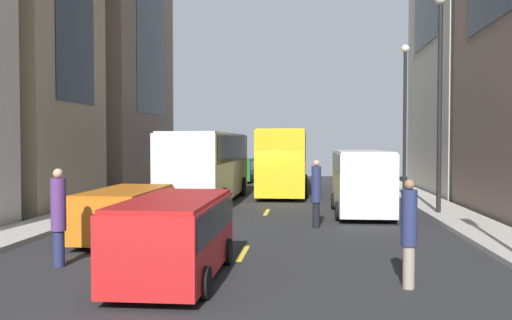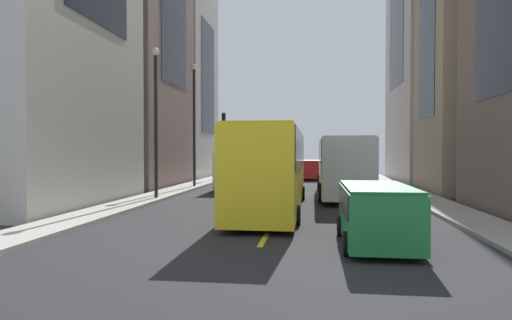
{
  "view_description": "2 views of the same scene",
  "coord_description": "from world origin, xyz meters",
  "px_view_note": "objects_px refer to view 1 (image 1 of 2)",
  "views": [
    {
      "loc": [
        1.67,
        -26.65,
        2.92
      ],
      "look_at": [
        -0.83,
        -0.15,
        2.05
      ],
      "focal_mm": 38.08,
      "sensor_mm": 36.0,
      "label": 1
    },
    {
      "loc": [
        -1.45,
        25.56,
        2.67
      ],
      "look_at": [
        1.6,
        2.05,
        2.14
      ],
      "focal_mm": 31.04,
      "sensor_mm": 36.0,
      "label": 2
    }
  ],
  "objects_px": {
    "car_green_0": "(241,168)",
    "pedestrian_walking_far": "(58,215)",
    "pedestrian_waiting_curb": "(194,161)",
    "streetcar_yellow": "(285,156)",
    "delivery_van_white": "(362,177)",
    "pedestrian_crossing_near": "(409,230)",
    "car_red_1": "(175,231)",
    "pedestrian_crossing_mid": "(316,192)",
    "car_orange_2": "(126,210)",
    "city_bus_white": "(209,161)"
  },
  "relations": [
    {
      "from": "pedestrian_waiting_curb",
      "to": "pedestrian_crossing_near",
      "type": "xyz_separation_m",
      "value": [
        11.36,
        -33.34,
        -0.15
      ]
    },
    {
      "from": "pedestrian_waiting_curb",
      "to": "car_orange_2",
      "type": "bearing_deg",
      "value": -92.67
    },
    {
      "from": "city_bus_white",
      "to": "car_green_0",
      "type": "bearing_deg",
      "value": 90.35
    },
    {
      "from": "car_red_1",
      "to": "pedestrian_crossing_mid",
      "type": "relative_size",
      "value": 2.01
    },
    {
      "from": "pedestrian_waiting_curb",
      "to": "delivery_van_white",
      "type": "bearing_deg",
      "value": -73.14
    },
    {
      "from": "car_green_0",
      "to": "car_red_1",
      "type": "height_order",
      "value": "car_red_1"
    },
    {
      "from": "car_red_1",
      "to": "pedestrian_crossing_mid",
      "type": "height_order",
      "value": "pedestrian_crossing_mid"
    },
    {
      "from": "delivery_van_white",
      "to": "pedestrian_waiting_curb",
      "type": "height_order",
      "value": "delivery_van_white"
    },
    {
      "from": "city_bus_white",
      "to": "car_green_0",
      "type": "relative_size",
      "value": 2.62
    },
    {
      "from": "pedestrian_waiting_curb",
      "to": "streetcar_yellow",
      "type": "bearing_deg",
      "value": -66.5
    },
    {
      "from": "pedestrian_crossing_mid",
      "to": "pedestrian_walking_far",
      "type": "relative_size",
      "value": 1.01
    },
    {
      "from": "pedestrian_crossing_mid",
      "to": "car_green_0",
      "type": "bearing_deg",
      "value": 48.0
    },
    {
      "from": "city_bus_white",
      "to": "car_orange_2",
      "type": "relative_size",
      "value": 2.5
    },
    {
      "from": "pedestrian_crossing_near",
      "to": "streetcar_yellow",
      "type": "bearing_deg",
      "value": 80.84
    },
    {
      "from": "city_bus_white",
      "to": "delivery_van_white",
      "type": "distance_m",
      "value": 8.09
    },
    {
      "from": "city_bus_white",
      "to": "streetcar_yellow",
      "type": "distance_m",
      "value": 7.21
    },
    {
      "from": "car_red_1",
      "to": "pedestrian_crossing_near",
      "type": "distance_m",
      "value": 4.84
    },
    {
      "from": "streetcar_yellow",
      "to": "pedestrian_waiting_curb",
      "type": "xyz_separation_m",
      "value": [
        -8.0,
        11.87,
        -0.8
      ]
    },
    {
      "from": "city_bus_white",
      "to": "pedestrian_waiting_curb",
      "type": "relative_size",
      "value": 5.0
    },
    {
      "from": "delivery_van_white",
      "to": "pedestrian_crossing_mid",
      "type": "relative_size",
      "value": 2.4
    },
    {
      "from": "pedestrian_crossing_near",
      "to": "pedestrian_walking_far",
      "type": "height_order",
      "value": "pedestrian_walking_far"
    },
    {
      "from": "delivery_van_white",
      "to": "pedestrian_crossing_mid",
      "type": "bearing_deg",
      "value": -117.72
    },
    {
      "from": "streetcar_yellow",
      "to": "car_green_0",
      "type": "distance_m",
      "value": 8.07
    },
    {
      "from": "car_green_0",
      "to": "pedestrian_crossing_near",
      "type": "bearing_deg",
      "value": -76.44
    },
    {
      "from": "car_orange_2",
      "to": "car_green_0",
      "type": "bearing_deg",
      "value": 88.71
    },
    {
      "from": "streetcar_yellow",
      "to": "pedestrian_walking_far",
      "type": "xyz_separation_m",
      "value": [
        -4.47,
        -20.3,
        -0.89
      ]
    },
    {
      "from": "car_green_0",
      "to": "pedestrian_waiting_curb",
      "type": "relative_size",
      "value": 1.91
    },
    {
      "from": "city_bus_white",
      "to": "car_green_0",
      "type": "xyz_separation_m",
      "value": [
        -0.08,
        13.48,
        -1.01
      ]
    },
    {
      "from": "streetcar_yellow",
      "to": "car_orange_2",
      "type": "distance_m",
      "value": 17.18
    },
    {
      "from": "streetcar_yellow",
      "to": "pedestrian_crossing_mid",
      "type": "distance_m",
      "value": 14.07
    },
    {
      "from": "city_bus_white",
      "to": "car_orange_2",
      "type": "distance_m",
      "value": 10.41
    },
    {
      "from": "car_green_0",
      "to": "pedestrian_walking_far",
      "type": "height_order",
      "value": "pedestrian_walking_far"
    },
    {
      "from": "pedestrian_waiting_curb",
      "to": "pedestrian_crossing_mid",
      "type": "relative_size",
      "value": 0.95
    },
    {
      "from": "pedestrian_crossing_near",
      "to": "car_red_1",
      "type": "bearing_deg",
      "value": 158.06
    },
    {
      "from": "city_bus_white",
      "to": "pedestrian_walking_far",
      "type": "xyz_separation_m",
      "value": [
        -1.0,
        -13.98,
        -0.78
      ]
    },
    {
      "from": "city_bus_white",
      "to": "streetcar_yellow",
      "type": "relative_size",
      "value": 0.86
    },
    {
      "from": "car_red_1",
      "to": "car_orange_2",
      "type": "distance_m",
      "value": 5.2
    },
    {
      "from": "streetcar_yellow",
      "to": "car_red_1",
      "type": "bearing_deg",
      "value": -93.99
    },
    {
      "from": "delivery_van_white",
      "to": "pedestrian_crossing_near",
      "type": "relative_size",
      "value": 2.55
    },
    {
      "from": "city_bus_white",
      "to": "car_green_0",
      "type": "distance_m",
      "value": 13.52
    },
    {
      "from": "city_bus_white",
      "to": "pedestrian_waiting_curb",
      "type": "bearing_deg",
      "value": 104.0
    },
    {
      "from": "city_bus_white",
      "to": "pedestrian_crossing_mid",
      "type": "distance_m",
      "value": 9.21
    },
    {
      "from": "pedestrian_waiting_curb",
      "to": "pedestrian_crossing_mid",
      "type": "distance_m",
      "value": 27.56
    },
    {
      "from": "pedestrian_crossing_mid",
      "to": "pedestrian_walking_far",
      "type": "bearing_deg",
      "value": 170.31
    },
    {
      "from": "car_orange_2",
      "to": "delivery_van_white",
      "type": "bearing_deg",
      "value": 39.48
    },
    {
      "from": "pedestrian_waiting_curb",
      "to": "pedestrian_crossing_mid",
      "type": "bearing_deg",
      "value": -80.01
    },
    {
      "from": "pedestrian_crossing_near",
      "to": "pedestrian_crossing_mid",
      "type": "bearing_deg",
      "value": 84.79
    },
    {
      "from": "streetcar_yellow",
      "to": "delivery_van_white",
      "type": "height_order",
      "value": "streetcar_yellow"
    },
    {
      "from": "streetcar_yellow",
      "to": "pedestrian_crossing_near",
      "type": "distance_m",
      "value": 21.75
    },
    {
      "from": "delivery_van_white",
      "to": "car_orange_2",
      "type": "xyz_separation_m",
      "value": [
        -7.6,
        -6.26,
        -0.62
      ]
    }
  ]
}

